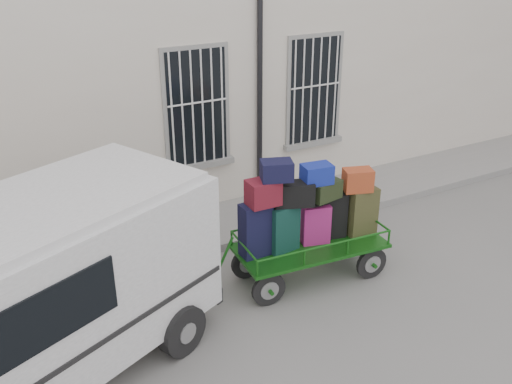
% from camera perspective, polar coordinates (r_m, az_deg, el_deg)
% --- Properties ---
extents(ground, '(80.00, 80.00, 0.00)m').
position_cam_1_polar(ground, '(9.72, 3.95, -8.50)').
color(ground, slate).
rests_on(ground, ground).
extents(building, '(24.00, 5.15, 6.00)m').
position_cam_1_polar(building, '(13.29, -8.95, 14.29)').
color(building, beige).
rests_on(building, ground).
extents(sidewalk, '(24.00, 1.70, 0.15)m').
position_cam_1_polar(sidewalk, '(11.33, -2.05, -2.90)').
color(sidewalk, gray).
rests_on(sidewalk, ground).
extents(luggage_cart, '(2.92, 1.32, 2.20)m').
position_cam_1_polar(luggage_cart, '(9.19, 5.26, -2.77)').
color(luggage_cart, black).
rests_on(luggage_cart, ground).
extents(van, '(5.22, 3.76, 2.44)m').
position_cam_1_polar(van, '(7.36, -22.25, -9.36)').
color(van, silver).
rests_on(van, ground).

